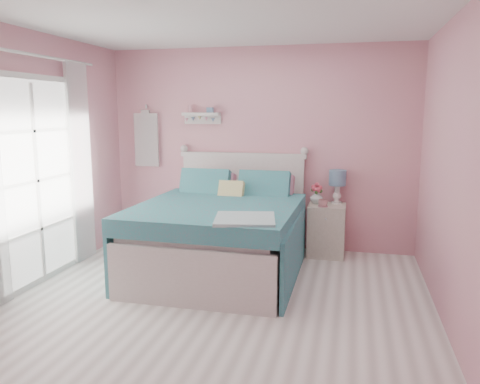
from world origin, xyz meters
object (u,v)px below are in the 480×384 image
at_px(nightstand, 326,230).
at_px(table_lamp, 337,180).
at_px(teacup, 323,203).
at_px(vase, 317,197).
at_px(bed, 222,235).

xyz_separation_m(nightstand, table_lamp, (0.11, 0.12, 0.61)).
xyz_separation_m(nightstand, teacup, (-0.05, -0.13, 0.37)).
distance_m(vase, teacup, 0.20).
relative_size(table_lamp, teacup, 3.84).
distance_m(table_lamp, vase, 0.33).
distance_m(bed, teacup, 1.32).
bearing_deg(nightstand, vase, 162.91).
bearing_deg(teacup, bed, -146.64).
bearing_deg(teacup, nightstand, 70.99).
bearing_deg(bed, teacup, 34.44).
bearing_deg(bed, vase, 42.95).
height_order(vase, teacup, vase).
distance_m(bed, table_lamp, 1.64).
bearing_deg(bed, nightstand, 37.93).
xyz_separation_m(vase, teacup, (0.09, -0.17, -0.04)).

